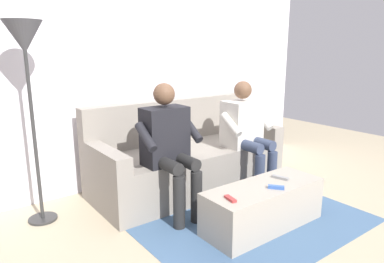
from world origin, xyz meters
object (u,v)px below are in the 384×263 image
(remote_gray, at_px, (280,178))
(floor_lamp, at_px, (25,52))
(person_left_seated, at_px, (246,129))
(remote_red, at_px, (230,199))
(remote_blue, at_px, (276,187))
(coffee_table, at_px, (263,206))
(person_right_seated, at_px, (169,142))
(couch, at_px, (185,159))

(remote_gray, xyz_separation_m, floor_lamp, (1.67, -1.21, 1.06))
(person_left_seated, bearing_deg, remote_gray, 69.19)
(remote_red, bearing_deg, remote_gray, 105.85)
(remote_blue, bearing_deg, person_left_seated, -68.57)
(coffee_table, distance_m, remote_blue, 0.22)
(person_left_seated, distance_m, person_right_seated, 0.97)
(person_left_seated, xyz_separation_m, remote_red, (0.90, 0.74, -0.27))
(coffee_table, bearing_deg, remote_red, 5.80)
(remote_blue, bearing_deg, person_right_seated, -5.68)
(couch, relative_size, coffee_table, 1.88)
(couch, height_order, remote_blue, couch)
(floor_lamp, bearing_deg, coffee_table, 139.67)
(remote_blue, height_order, remote_red, remote_blue)
(couch, distance_m, remote_blue, 1.21)
(coffee_table, xyz_separation_m, remote_gray, (-0.23, -0.02, 0.19))
(remote_blue, xyz_separation_m, remote_gray, (-0.20, -0.12, -0.00))
(couch, distance_m, floor_lamp, 1.84)
(couch, xyz_separation_m, remote_blue, (-0.02, 1.21, 0.07))
(floor_lamp, bearing_deg, person_left_seated, 164.67)
(coffee_table, distance_m, person_right_seated, 0.96)
(remote_gray, bearing_deg, person_right_seated, -149.22)
(couch, relative_size, remote_blue, 15.91)
(couch, xyz_separation_m, remote_gray, (-0.23, 1.08, 0.07))
(person_left_seated, xyz_separation_m, remote_blue, (0.46, 0.80, -0.27))
(remote_gray, bearing_deg, person_left_seated, 142.73)
(remote_red, height_order, remote_gray, remote_gray)
(coffee_table, bearing_deg, couch, -90.00)
(remote_gray, bearing_deg, remote_blue, -74.94)
(person_right_seated, height_order, floor_lamp, floor_lamp)
(couch, relative_size, remote_gray, 13.89)
(couch, height_order, floor_lamp, floor_lamp)
(couch, height_order, remote_gray, couch)
(remote_red, bearing_deg, coffee_table, 106.10)
(remote_gray, bearing_deg, floor_lamp, -142.30)
(person_right_seated, height_order, remote_red, person_right_seated)
(remote_blue, distance_m, remote_gray, 0.24)
(person_left_seated, height_order, remote_red, person_left_seated)
(person_left_seated, xyz_separation_m, person_right_seated, (0.97, 0.02, 0.02))
(person_right_seated, bearing_deg, remote_red, 95.44)
(couch, bearing_deg, remote_blue, 91.16)
(coffee_table, xyz_separation_m, person_right_seated, (0.48, -0.68, 0.48))
(remote_blue, bearing_deg, floor_lamp, 9.07)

